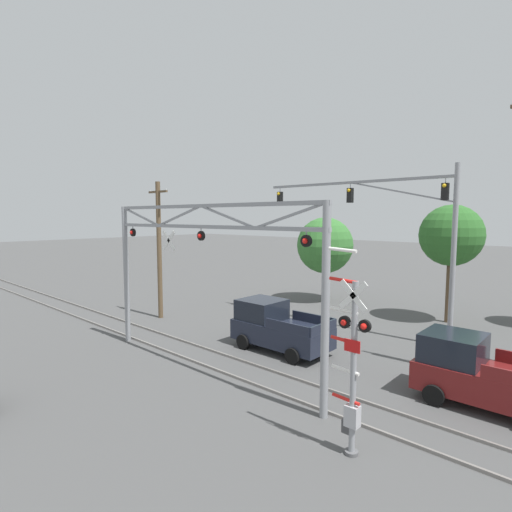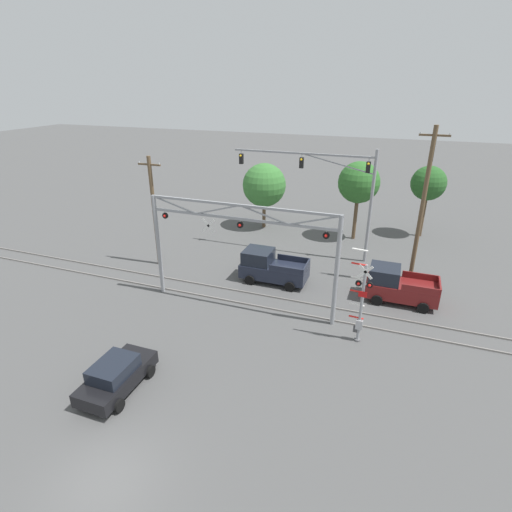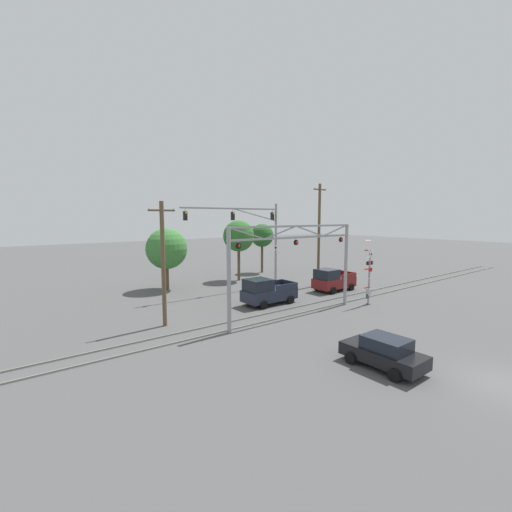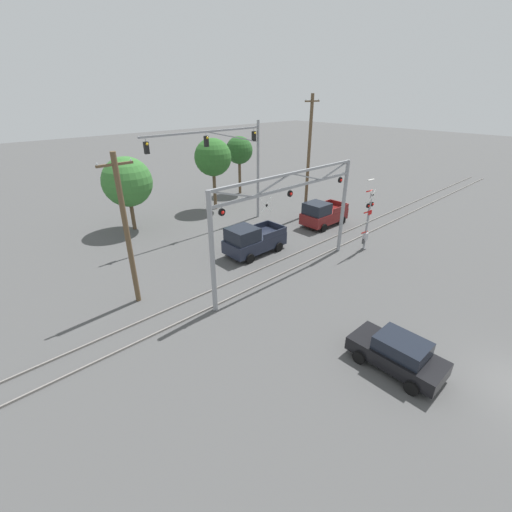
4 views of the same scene
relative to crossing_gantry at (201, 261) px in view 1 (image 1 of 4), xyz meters
The scene contains 10 objects.
rail_track_near 4.43m from the crossing_gantry, 87.50° to the left, with size 80.00×0.08×0.10m, color gray.
rail_track_far 4.74m from the crossing_gantry, 89.59° to the left, with size 80.00×0.08×0.10m, color gray.
crossing_gantry is the anchor object (origin of this frame).
crossing_signal_mast 7.74m from the crossing_gantry, ahead, with size 1.23×0.35×5.42m.
traffic_signal_span 10.68m from the crossing_gantry, 67.44° to the left, with size 11.02×0.39×8.67m.
pickup_truck_lead 5.28m from the crossing_gantry, 81.42° to the left, with size 4.66×2.33×2.24m.
pickup_truck_following 10.58m from the crossing_gantry, 24.48° to the left, with size 4.42×2.33×2.24m.
utility_pole_left 9.22m from the crossing_gantry, 155.83° to the left, with size 1.80×0.28×8.29m.
background_tree_beyond_span 15.39m from the crossing_gantry, 70.80° to the left, with size 3.56×3.56×6.91m.
background_tree_far_right_verge 15.12m from the crossing_gantry, 103.66° to the left, with size 4.07×4.07×6.17m.
Camera 1 is at (12.12, 2.75, 6.20)m, focal length 28.00 mm.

